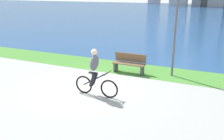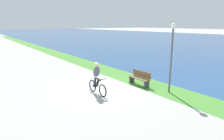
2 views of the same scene
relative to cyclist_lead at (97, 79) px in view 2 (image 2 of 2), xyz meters
The scene contains 5 objects.
ground_plane 1.18m from the cyclist_lead, 124.50° to the left, with size 300.00×300.00×0.00m, color #9E9E99.
grass_strip_bayside 3.64m from the cyclist_lead, 97.54° to the left, with size 120.00×2.03×0.01m, color #478433.
cyclist_lead is the anchor object (origin of this frame).
bench_near_path 2.96m from the cyclist_lead, 86.07° to the left, with size 1.50×0.47×0.90m.
lamppost_tall 4.25m from the cyclist_lead, 58.08° to the left, with size 0.28×0.28×3.71m.
Camera 2 is at (8.93, -5.83, 3.64)m, focal length 31.29 mm.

